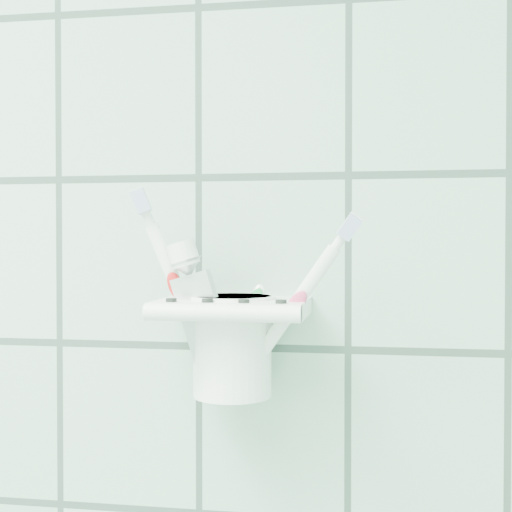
{
  "coord_description": "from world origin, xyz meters",
  "views": [
    {
      "loc": [
        0.79,
        0.49,
        1.36
      ],
      "look_at": [
        0.69,
        1.1,
        1.35
      ],
      "focal_mm": 50.0,
      "sensor_mm": 36.0,
      "label": 1
    }
  ],
  "objects_px": {
    "cup": "(232,342)",
    "toothbrush_pink": "(217,279)",
    "toothbrush_blue": "(218,291)",
    "toothbrush_orange": "(237,283)",
    "holder_bracket": "(234,309)",
    "toothpaste_tube": "(224,301)"
  },
  "relations": [
    {
      "from": "toothbrush_orange",
      "to": "toothpaste_tube",
      "type": "height_order",
      "value": "toothbrush_orange"
    },
    {
      "from": "cup",
      "to": "toothbrush_blue",
      "type": "distance_m",
      "value": 0.05
    },
    {
      "from": "toothbrush_pink",
      "to": "toothbrush_orange",
      "type": "height_order",
      "value": "toothbrush_pink"
    },
    {
      "from": "toothbrush_blue",
      "to": "holder_bracket",
      "type": "bearing_deg",
      "value": -21.72
    },
    {
      "from": "toothbrush_pink",
      "to": "toothpaste_tube",
      "type": "distance_m",
      "value": 0.03
    },
    {
      "from": "toothbrush_blue",
      "to": "toothbrush_orange",
      "type": "height_order",
      "value": "toothbrush_orange"
    },
    {
      "from": "toothbrush_blue",
      "to": "toothbrush_orange",
      "type": "bearing_deg",
      "value": -26.65
    },
    {
      "from": "toothbrush_pink",
      "to": "toothbrush_blue",
      "type": "xyz_separation_m",
      "value": [
        0.0,
        -0.01,
        -0.01
      ]
    },
    {
      "from": "cup",
      "to": "toothbrush_orange",
      "type": "xyz_separation_m",
      "value": [
        0.01,
        -0.01,
        0.06
      ]
    },
    {
      "from": "holder_bracket",
      "to": "toothbrush_orange",
      "type": "distance_m",
      "value": 0.03
    },
    {
      "from": "toothbrush_blue",
      "to": "cup",
      "type": "bearing_deg",
      "value": -5.53
    },
    {
      "from": "cup",
      "to": "toothbrush_blue",
      "type": "bearing_deg",
      "value": -179.81
    },
    {
      "from": "toothbrush_orange",
      "to": "toothbrush_blue",
      "type": "bearing_deg",
      "value": 151.25
    },
    {
      "from": "holder_bracket",
      "to": "toothbrush_blue",
      "type": "distance_m",
      "value": 0.02
    },
    {
      "from": "toothbrush_blue",
      "to": "toothpaste_tube",
      "type": "height_order",
      "value": "toothbrush_blue"
    },
    {
      "from": "holder_bracket",
      "to": "cup",
      "type": "bearing_deg",
      "value": 116.43
    },
    {
      "from": "holder_bracket",
      "to": "toothbrush_pink",
      "type": "height_order",
      "value": "toothbrush_pink"
    },
    {
      "from": "cup",
      "to": "toothbrush_orange",
      "type": "relative_size",
      "value": 0.51
    },
    {
      "from": "cup",
      "to": "toothbrush_orange",
      "type": "bearing_deg",
      "value": -50.8
    },
    {
      "from": "toothbrush_blue",
      "to": "toothbrush_orange",
      "type": "xyz_separation_m",
      "value": [
        0.02,
        -0.01,
        0.01
      ]
    },
    {
      "from": "toothpaste_tube",
      "to": "holder_bracket",
      "type": "bearing_deg",
      "value": 56.42
    },
    {
      "from": "cup",
      "to": "toothbrush_pink",
      "type": "bearing_deg",
      "value": 160.39
    }
  ]
}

